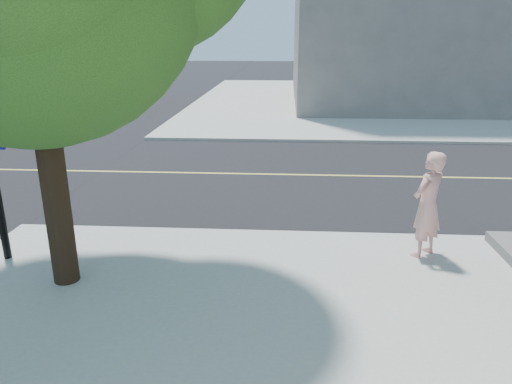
{
  "coord_description": "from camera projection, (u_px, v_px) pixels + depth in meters",
  "views": [
    {
      "loc": [
        4.51,
        -8.99,
        3.89
      ],
      "look_at": [
        4.01,
        -1.11,
        1.3
      ],
      "focal_mm": 33.57,
      "sensor_mm": 36.0,
      "label": 1
    }
  ],
  "objects": [
    {
      "name": "road_ew",
      "position": [
        134.0,
        172.0,
        14.28
      ],
      "size": [
        140.0,
        9.0,
        0.01
      ],
      "primitive_type": "cube",
      "color": "black",
      "rests_on": "ground"
    },
    {
      "name": "ground",
      "position": [
        69.0,
        231.0,
        10.01
      ],
      "size": [
        140.0,
        140.0,
        0.0
      ],
      "primitive_type": "plane",
      "color": "black",
      "rests_on": "ground"
    },
    {
      "name": "man_on_phone",
      "position": [
        427.0,
        205.0,
        8.36
      ],
      "size": [
        0.82,
        0.81,
        1.91
      ],
      "primitive_type": "imported",
      "rotation": [
        0.0,
        0.0,
        3.89
      ],
      "color": "#EBA49C",
      "rests_on": "sidewalk_se"
    },
    {
      "name": "sidewalk_ne",
      "position": [
        432.0,
        100.0,
        29.57
      ],
      "size": [
        29.0,
        25.0,
        0.12
      ],
      "primitive_type": "cube",
      "color": "#ACADA4",
      "rests_on": "ground"
    }
  ]
}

